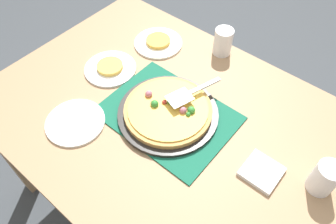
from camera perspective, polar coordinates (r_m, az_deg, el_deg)
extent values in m
plane|color=#3D4247|center=(1.87, 0.00, -14.82)|extent=(8.00, 8.00, 0.00)
cube|color=#9E7A56|center=(1.23, 0.00, -1.01)|extent=(1.40, 1.00, 0.03)
cube|color=#9E7A56|center=(1.76, -26.22, -6.45)|extent=(0.07, 0.07, 0.72)
cube|color=#9E7A56|center=(2.03, -6.01, 9.41)|extent=(0.07, 0.07, 0.72)
cube|color=#9E7A56|center=(1.70, 27.58, -10.56)|extent=(0.07, 0.07, 0.72)
cube|color=#145B42|center=(1.22, 0.00, -0.50)|extent=(0.48, 0.36, 0.01)
cylinder|color=black|center=(1.21, 0.00, -0.21)|extent=(0.38, 0.38, 0.01)
cylinder|color=tan|center=(1.20, 0.00, 0.30)|extent=(0.33, 0.33, 0.02)
cylinder|color=#EAB747|center=(1.19, 0.00, 0.69)|extent=(0.30, 0.30, 0.01)
sphere|color=#E5CC7F|center=(1.21, 1.48, 2.68)|extent=(0.02, 0.02, 0.02)
sphere|color=red|center=(1.19, -2.57, 1.49)|extent=(0.02, 0.02, 0.02)
sphere|color=#338433|center=(1.19, 0.48, 1.93)|extent=(0.03, 0.03, 0.03)
sphere|color=#338433|center=(1.16, 3.61, -0.40)|extent=(0.02, 0.02, 0.02)
sphere|color=#B76675|center=(1.22, -3.48, 3.16)|extent=(0.03, 0.03, 0.03)
sphere|color=#338433|center=(1.19, -2.39, 1.47)|extent=(0.03, 0.03, 0.03)
sphere|color=red|center=(1.20, -0.64, 1.78)|extent=(0.02, 0.02, 0.02)
sphere|color=#B76675|center=(1.17, 2.67, 0.30)|extent=(0.03, 0.03, 0.03)
sphere|color=#338433|center=(1.17, 4.16, 0.33)|extent=(0.03, 0.03, 0.03)
cylinder|color=white|center=(1.40, -10.19, 7.58)|extent=(0.22, 0.22, 0.01)
cylinder|color=white|center=(1.51, -1.74, 12.14)|extent=(0.22, 0.22, 0.01)
cylinder|color=white|center=(1.24, -16.10, -1.75)|extent=(0.22, 0.22, 0.01)
cylinder|color=#EAB747|center=(1.40, -10.26, 7.97)|extent=(0.11, 0.11, 0.02)
cylinder|color=gold|center=(1.50, -1.76, 12.53)|extent=(0.11, 0.11, 0.02)
cylinder|color=white|center=(1.12, 25.99, -10.49)|extent=(0.08, 0.08, 0.12)
cylinder|color=white|center=(1.45, 9.73, 12.19)|extent=(0.08, 0.08, 0.12)
cube|color=silver|center=(1.18, 2.05, 2.51)|extent=(0.09, 0.11, 0.00)
cube|color=#B2B2B7|center=(1.23, 6.54, 4.64)|extent=(0.06, 0.14, 0.01)
cube|color=white|center=(1.12, 16.26, -10.10)|extent=(0.12, 0.12, 0.02)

